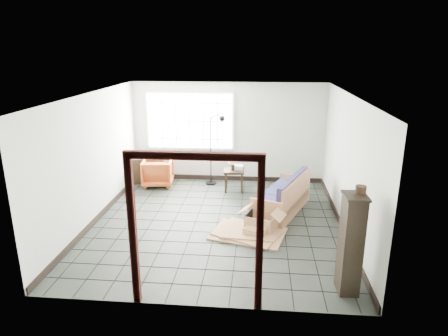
# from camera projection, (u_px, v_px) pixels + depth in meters

# --- Properties ---
(ground) EXTENTS (5.50, 5.50, 0.00)m
(ground) POSITION_uv_depth(u_px,v_px,m) (217.00, 223.00, 8.16)
(ground) COLOR black
(ground) RESTS_ON ground
(room_shell) EXTENTS (5.02, 5.52, 2.61)m
(room_shell) POSITION_uv_depth(u_px,v_px,m) (217.00, 142.00, 7.70)
(room_shell) COLOR beige
(room_shell) RESTS_ON ground
(window_panel) EXTENTS (2.32, 0.08, 1.52)m
(window_panel) POSITION_uv_depth(u_px,v_px,m) (190.00, 121.00, 10.36)
(window_panel) COLOR silver
(window_panel) RESTS_ON ground
(doorway_trim) EXTENTS (1.80, 0.08, 2.20)m
(doorway_trim) POSITION_uv_depth(u_px,v_px,m) (195.00, 213.00, 5.19)
(doorway_trim) COLOR #360E0C
(doorway_trim) RESTS_ON ground
(futon_sofa) EXTENTS (1.36, 2.00, 0.83)m
(futon_sofa) POSITION_uv_depth(u_px,v_px,m) (284.00, 199.00, 8.63)
(futon_sofa) COLOR #9D6947
(futon_sofa) RESTS_ON ground
(armchair) EXTENTS (0.80, 0.76, 0.76)m
(armchair) POSITION_uv_depth(u_px,v_px,m) (158.00, 171.00, 10.27)
(armchair) COLOR #965115
(armchair) RESTS_ON ground
(side_table) EXTENTS (0.52, 0.52, 0.54)m
(side_table) POSITION_uv_depth(u_px,v_px,m) (234.00, 173.00, 9.87)
(side_table) COLOR black
(side_table) RESTS_ON ground
(table_lamp) EXTENTS (0.32, 0.32, 0.38)m
(table_lamp) POSITION_uv_depth(u_px,v_px,m) (233.00, 160.00, 9.73)
(table_lamp) COLOR black
(table_lamp) RESTS_ON side_table
(projector) EXTENTS (0.29, 0.22, 0.10)m
(projector) POSITION_uv_depth(u_px,v_px,m) (237.00, 167.00, 9.87)
(projector) COLOR silver
(projector) RESTS_ON side_table
(floor_lamp) EXTENTS (0.59, 0.38, 1.88)m
(floor_lamp) POSITION_uv_depth(u_px,v_px,m) (216.00, 147.00, 10.19)
(floor_lamp) COLOR black
(floor_lamp) RESTS_ON ground
(console_shelf) EXTENTS (0.92, 0.62, 0.67)m
(console_shelf) POSITION_uv_depth(u_px,v_px,m) (146.00, 170.00, 10.54)
(console_shelf) COLOR black
(console_shelf) RESTS_ON ground
(tall_shelf) EXTENTS (0.34, 0.43, 1.51)m
(tall_shelf) POSITION_uv_depth(u_px,v_px,m) (351.00, 244.00, 5.68)
(tall_shelf) COLOR black
(tall_shelf) RESTS_ON ground
(pot) EXTENTS (0.19, 0.19, 0.11)m
(pot) POSITION_uv_depth(u_px,v_px,m) (361.00, 190.00, 5.49)
(pot) COLOR black
(pot) RESTS_ON tall_shelf
(open_box) EXTENTS (0.97, 0.70, 0.50)m
(open_box) POSITION_uv_depth(u_px,v_px,m) (261.00, 223.00, 7.71)
(open_box) COLOR #A3784E
(open_box) RESTS_ON ground
(cardboard_pile) EXTENTS (1.55, 1.30, 0.20)m
(cardboard_pile) POSITION_uv_depth(u_px,v_px,m) (249.00, 232.00, 7.63)
(cardboard_pile) COLOR #A3784E
(cardboard_pile) RESTS_ON ground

